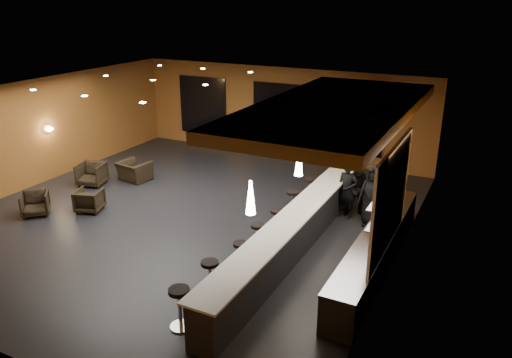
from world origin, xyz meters
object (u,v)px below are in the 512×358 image
at_px(pendant_0, 251,197).
at_px(armchair_b, 89,200).
at_px(staff_a, 347,190).
at_px(prep_counter, 376,252).
at_px(pendant_2, 333,136).
at_px(armchair_a, 35,203).
at_px(bar_stool_4, 277,219).
at_px(column, 348,143).
at_px(staff_c, 374,196).
at_px(bar_stool_3, 258,234).
at_px(pendant_1, 299,161).
at_px(bar_stool_5, 293,200).
at_px(armchair_c, 92,174).
at_px(bar_stool_6, 310,188).
at_px(armchair_d, 134,171).
at_px(bar_stool_0, 180,303).
at_px(bar_stool_1, 210,273).
at_px(bar_counter, 289,240).
at_px(staff_b, 359,189).
at_px(bar_stool_2, 241,253).

distance_m(pendant_0, armchair_b, 7.01).
bearing_deg(staff_a, pendant_0, -88.08).
xyz_separation_m(prep_counter, pendant_2, (-2.00, 2.50, 1.92)).
xyz_separation_m(armchair_a, bar_stool_4, (6.83, 2.00, 0.11)).
xyz_separation_m(column, staff_c, (1.35, -1.85, -0.85)).
relative_size(staff_a, bar_stool_3, 2.35).
distance_m(pendant_1, bar_stool_5, 2.74).
bearing_deg(armchair_b, bar_stool_3, 161.42).
relative_size(staff_c, bar_stool_5, 2.31).
height_order(pendant_2, armchair_c, pendant_2).
height_order(staff_c, bar_stool_6, staff_c).
height_order(armchair_d, bar_stool_3, bar_stool_3).
relative_size(bar_stool_0, bar_stool_1, 1.09).
xyz_separation_m(staff_c, bar_stool_4, (-2.15, -1.71, -0.44)).
height_order(armchair_b, bar_stool_1, bar_stool_1).
height_order(bar_counter, bar_stool_3, bar_counter).
distance_m(staff_b, bar_stool_4, 2.71).
height_order(pendant_0, staff_b, pendant_0).
height_order(staff_a, armchair_c, staff_a).
bearing_deg(staff_a, staff_c, -5.93).
xyz_separation_m(bar_stool_0, bar_stool_3, (-0.07, 3.45, -0.09)).
bearing_deg(pendant_0, staff_b, 81.08).
xyz_separation_m(staff_c, bar_stool_5, (-2.22, -0.43, -0.40)).
relative_size(pendant_0, bar_stool_4, 0.98).
height_order(pendant_0, bar_stool_0, pendant_0).
xyz_separation_m(bar_stool_0, bar_stool_1, (-0.09, 1.24, -0.04)).
distance_m(armchair_d, bar_stool_3, 6.63).
height_order(staff_b, armchair_b, staff_b).
bearing_deg(bar_stool_3, bar_stool_2, -85.50).
bearing_deg(bar_stool_3, armchair_d, 156.85).
bearing_deg(armchair_c, bar_stool_6, -2.34).
bearing_deg(bar_stool_4, bar_stool_1, -91.44).
bearing_deg(armchair_a, pendant_0, -51.15).
xyz_separation_m(column, staff_a, (0.51, -1.64, -0.91)).
relative_size(staff_c, armchair_d, 1.75).
bearing_deg(bar_stool_3, staff_b, 62.07).
distance_m(armchair_c, bar_stool_1, 8.01).
height_order(armchair_a, bar_stool_2, bar_stool_2).
bearing_deg(bar_stool_2, prep_counter, 28.63).
distance_m(column, pendant_1, 4.14).
height_order(column, staff_b, column).
bearing_deg(bar_stool_0, bar_stool_1, 94.17).
bearing_deg(bar_stool_5, armchair_d, 177.10).
relative_size(pendant_2, armchair_c, 0.83).
height_order(bar_stool_0, bar_stool_1, bar_stool_0).
distance_m(column, bar_stool_3, 4.83).
height_order(staff_b, armchair_a, staff_b).
height_order(prep_counter, pendant_2, pendant_2).
bearing_deg(bar_stool_5, bar_stool_1, -90.14).
bearing_deg(pendant_2, armchair_b, -154.73).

